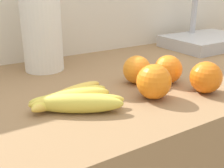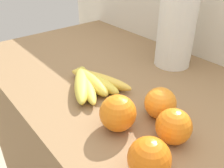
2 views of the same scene
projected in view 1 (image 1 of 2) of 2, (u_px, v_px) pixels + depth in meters
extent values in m
cube|color=silver|center=(94.00, 101.00, 1.22)|extent=(2.09, 0.06, 1.30)
ellipsoid|color=#DBCC4C|center=(76.00, 103.00, 0.60)|extent=(0.19, 0.15, 0.04)
ellipsoid|color=#E6CC4C|center=(77.00, 102.00, 0.61)|extent=(0.20, 0.11, 0.04)
ellipsoid|color=#E7CD4C|center=(72.00, 99.00, 0.62)|extent=(0.18, 0.06, 0.04)
ellipsoid|color=#EAD54C|center=(71.00, 97.00, 0.63)|extent=(0.19, 0.06, 0.04)
ellipsoid|color=#E9C24C|center=(69.00, 95.00, 0.65)|extent=(0.21, 0.10, 0.04)
sphere|color=orange|center=(137.00, 70.00, 0.76)|extent=(0.08, 0.08, 0.08)
sphere|color=orange|center=(154.00, 82.00, 0.66)|extent=(0.08, 0.08, 0.08)
sphere|color=orange|center=(206.00, 77.00, 0.70)|extent=(0.08, 0.08, 0.08)
sphere|color=orange|center=(168.00, 69.00, 0.77)|extent=(0.08, 0.08, 0.08)
cylinder|color=white|center=(41.00, 23.00, 0.84)|extent=(0.12, 0.12, 0.29)
cylinder|color=gray|center=(41.00, 18.00, 0.84)|extent=(0.02, 0.02, 0.32)
cube|color=#B7BABF|center=(207.00, 41.00, 1.19)|extent=(0.34, 0.24, 0.05)
cylinder|color=#B2B2B7|center=(194.00, 10.00, 1.22)|extent=(0.02, 0.02, 0.19)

